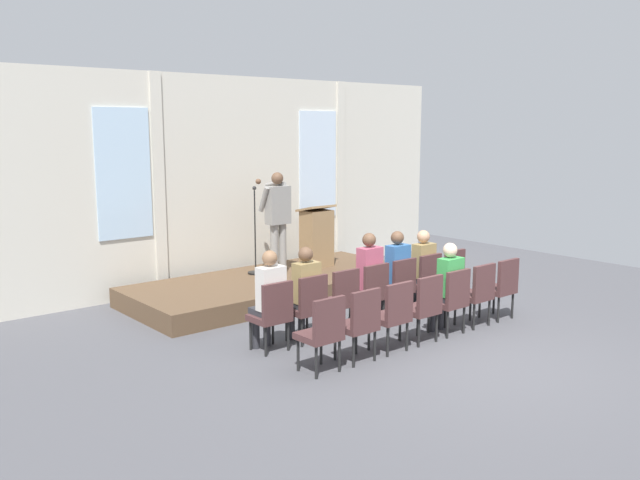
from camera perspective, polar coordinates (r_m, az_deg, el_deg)
The scene contains 26 objects.
ground_plane at distance 8.88m, azimuth 12.35°, elevation -9.68°, with size 14.35×14.35×0.00m, color #4C4C51.
rear_partition at distance 12.56m, azimuth -7.62°, elevation 5.03°, with size 10.37×0.14×3.81m.
stage_platform at distance 11.72m, azimuth -3.94°, elevation -3.92°, with size 5.03×2.12×0.32m, color brown.
speaker at distance 11.80m, azimuth -3.64°, elevation 2.14°, with size 0.50×0.69×1.79m.
mic_stand at distance 11.90m, azimuth -5.50°, elevation -1.28°, with size 0.28×0.28×1.55m.
lectern at distance 12.44m, azimuth -0.29°, elevation 0.26°, with size 0.60×0.48×1.16m.
chair_r0_c0 at distance 8.74m, azimuth -4.05°, elevation -6.11°, with size 0.46×0.44×0.94m.
audience_r0_c0 at distance 8.75m, azimuth -4.37°, elevation -4.69°, with size 0.36×0.39×1.34m.
chair_r0_c1 at distance 9.08m, azimuth -1.02°, elevation -5.48°, with size 0.46×0.44×0.94m.
audience_r0_c1 at distance 9.10m, azimuth -1.35°, elevation -4.18°, with size 0.36×0.39×1.31m.
chair_r0_c2 at distance 9.45m, azimuth 1.76°, elevation -4.88°, with size 0.46×0.44×0.94m.
chair_r0_c3 at distance 9.84m, azimuth 4.33°, elevation -4.31°, with size 0.46×0.44×0.94m.
audience_r0_c3 at distance 9.84m, azimuth 4.03°, elevation -2.94°, with size 0.36×0.39×1.38m.
chair_r0_c4 at distance 10.25m, azimuth 6.70°, elevation -3.79°, with size 0.46×0.44×0.94m.
audience_r0_c4 at distance 10.26m, azimuth 6.40°, elevation -2.55°, with size 0.36×0.39×1.35m.
chair_r0_c5 at distance 10.68m, azimuth 8.87°, elevation -3.30°, with size 0.46×0.44×0.94m.
audience_r0_c5 at distance 10.69m, azimuth 8.57°, elevation -2.22°, with size 0.36×0.39×1.31m.
chair_r0_c6 at distance 11.12m, azimuth 10.88°, elevation -2.84°, with size 0.46×0.44×0.94m.
chair_r1_c0 at distance 7.98m, azimuth 0.25°, elevation -7.63°, with size 0.46×0.44×0.94m.
chair_r1_c1 at distance 8.35m, azimuth 3.36°, elevation -6.85°, with size 0.46×0.44×0.94m.
chair_r1_c2 at distance 8.75m, azimuth 6.19°, elevation -6.12°, with size 0.46×0.44×0.94m.
chair_r1_c3 at distance 9.17m, azimuth 8.75°, elevation -5.44°, with size 0.46×0.44×0.94m.
chair_r1_c4 at distance 9.61m, azimuth 11.08°, elevation -4.81°, with size 0.46×0.44×0.94m.
audience_r1_c4 at distance 9.61m, azimuth 10.74°, elevation -3.62°, with size 0.36×0.39×1.30m.
chair_r1_c5 at distance 10.06m, azimuth 13.20°, elevation -4.23°, with size 0.46×0.44×0.94m.
chair_r1_c6 at distance 10.53m, azimuth 15.14°, elevation -3.70°, with size 0.46×0.44×0.94m.
Camera 1 is at (-6.69, -5.06, 2.90)m, focal length 37.71 mm.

